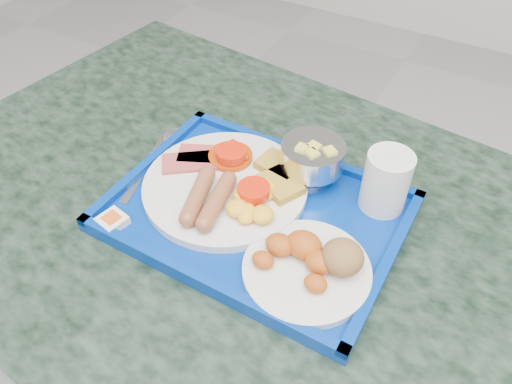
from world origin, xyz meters
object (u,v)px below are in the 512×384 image
(main_plate, at_px, (230,185))
(bread_plate, at_px, (312,263))
(fruit_bowl, at_px, (312,157))
(juice_cup, at_px, (386,180))
(table, at_px, (246,278))
(tray, at_px, (256,213))

(main_plate, height_order, bread_plate, bread_plate)
(main_plate, bearing_deg, bread_plate, -23.86)
(bread_plate, xyz_separation_m, fruit_bowl, (-0.08, 0.17, 0.03))
(bread_plate, bearing_deg, juice_cup, 76.91)
(main_plate, xyz_separation_m, bread_plate, (0.18, -0.08, 0.00))
(table, distance_m, tray, 0.20)
(table, relative_size, juice_cup, 12.85)
(bread_plate, bearing_deg, tray, 152.85)
(fruit_bowl, bearing_deg, bread_plate, -64.63)
(bread_plate, xyz_separation_m, juice_cup, (0.04, 0.17, 0.03))
(main_plate, bearing_deg, tray, -16.20)
(main_plate, relative_size, bread_plate, 1.49)
(tray, height_order, fruit_bowl, fruit_bowl)
(main_plate, xyz_separation_m, fruit_bowl, (0.10, 0.09, 0.03))
(main_plate, relative_size, fruit_bowl, 2.57)
(table, relative_size, tray, 2.85)
(fruit_bowl, relative_size, juice_cup, 1.05)
(tray, height_order, juice_cup, juice_cup)
(bread_plate, bearing_deg, main_plate, 156.14)
(juice_cup, bearing_deg, tray, -146.40)
(main_plate, distance_m, juice_cup, 0.24)
(fruit_bowl, bearing_deg, table, -122.99)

